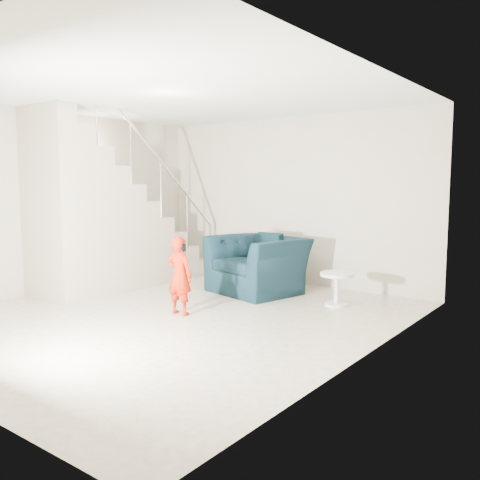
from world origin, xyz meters
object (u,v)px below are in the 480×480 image
Objects in this scene: armchair at (257,265)px; toddler at (180,275)px; side_table at (337,283)px; staircase at (103,228)px.

armchair is 1.66m from toddler.
toddler is 2.20× the size of side_table.
toddler is at bearing -11.98° from staircase.
armchair is 1.35m from side_table.
toddler is 2.11m from staircase.
staircase reaches higher than side_table.
side_table is (1.36, 1.59, -0.19)m from toddler.
toddler is (-0.02, -1.66, 0.08)m from armchair.
toddler is 0.27× the size of staircase.
armchair is at bearing 31.09° from staircase.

